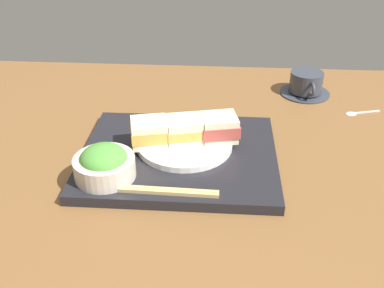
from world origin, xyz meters
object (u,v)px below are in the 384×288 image
(sandwich_far, at_px, (219,128))
(chopsticks_pair, at_px, (164,191))
(coffee_cup, at_px, (306,84))
(salad_bowl, at_px, (104,164))
(sandwich_near, at_px, (149,132))
(sandwich_middle, at_px, (184,130))
(sandwich_plate, at_px, (185,143))
(teaspoon, at_px, (355,112))

(sandwich_far, distance_m, chopsticks_pair, 0.20)
(chopsticks_pair, height_order, coffee_cup, coffee_cup)
(salad_bowl, height_order, chopsticks_pair, salad_bowl)
(sandwich_near, distance_m, chopsticks_pair, 0.15)
(sandwich_far, bearing_deg, sandwich_near, -168.81)
(sandwich_far, bearing_deg, chopsticks_pair, -118.56)
(sandwich_middle, bearing_deg, sandwich_near, -168.81)
(sandwich_plate, distance_m, teaspoon, 0.45)
(sandwich_middle, xyz_separation_m, salad_bowl, (-0.14, -0.11, -0.01))
(coffee_cup, bearing_deg, sandwich_far, -126.48)
(sandwich_plate, relative_size, coffee_cup, 1.49)
(chopsticks_pair, xyz_separation_m, teaspoon, (0.42, 0.36, -0.02))
(sandwich_plate, bearing_deg, sandwich_near, -168.81)
(sandwich_far, bearing_deg, sandwich_plate, -168.81)
(sandwich_far, bearing_deg, coffee_cup, 53.52)
(sandwich_plate, relative_size, sandwich_near, 2.32)
(sandwich_middle, bearing_deg, sandwich_far, 11.19)
(salad_bowl, bearing_deg, sandwich_plate, 40.06)
(chopsticks_pair, distance_m, coffee_cup, 0.56)
(sandwich_near, relative_size, sandwich_middle, 1.00)
(sandwich_near, relative_size, coffee_cup, 0.64)
(sandwich_far, height_order, coffee_cup, sandwich_far)
(salad_bowl, xyz_separation_m, coffee_cup, (0.42, 0.43, -0.02))
(sandwich_near, bearing_deg, coffee_cup, 42.31)
(chopsticks_pair, bearing_deg, sandwich_near, 107.60)
(teaspoon, bearing_deg, sandwich_middle, -152.24)
(sandwich_far, xyz_separation_m, salad_bowl, (-0.20, -0.13, -0.01))
(salad_bowl, bearing_deg, sandwich_far, 32.02)
(sandwich_plate, relative_size, sandwich_middle, 2.32)
(sandwich_near, distance_m, sandwich_far, 0.14)
(sandwich_far, xyz_separation_m, coffee_cup, (0.22, 0.30, -0.03))
(sandwich_middle, distance_m, chopsticks_pair, 0.16)
(chopsticks_pair, xyz_separation_m, coffee_cup, (0.31, 0.47, 0.00))
(sandwich_plate, xyz_separation_m, coffee_cup, (0.29, 0.31, 0.00))
(sandwich_far, relative_size, teaspoon, 0.97)
(sandwich_plate, xyz_separation_m, teaspoon, (0.39, 0.21, -0.02))
(sandwich_plate, relative_size, teaspoon, 2.17)
(coffee_cup, bearing_deg, sandwich_plate, -132.83)
(coffee_cup, bearing_deg, sandwich_near, -137.69)
(sandwich_far, distance_m, salad_bowl, 0.24)
(sandwich_middle, distance_m, sandwich_far, 0.07)
(salad_bowl, distance_m, teaspoon, 0.62)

